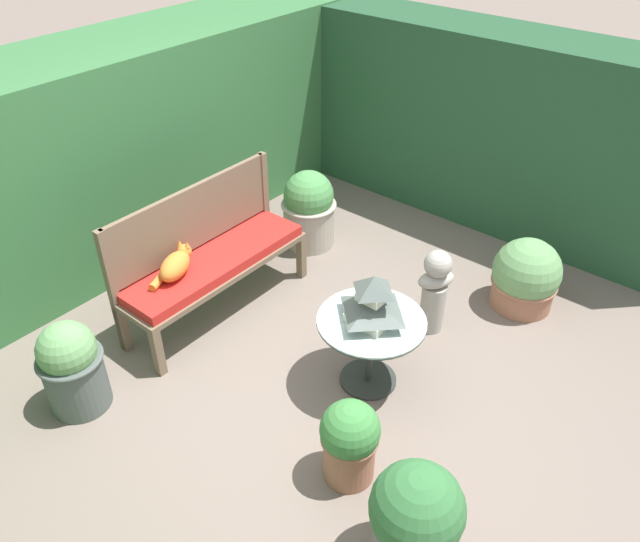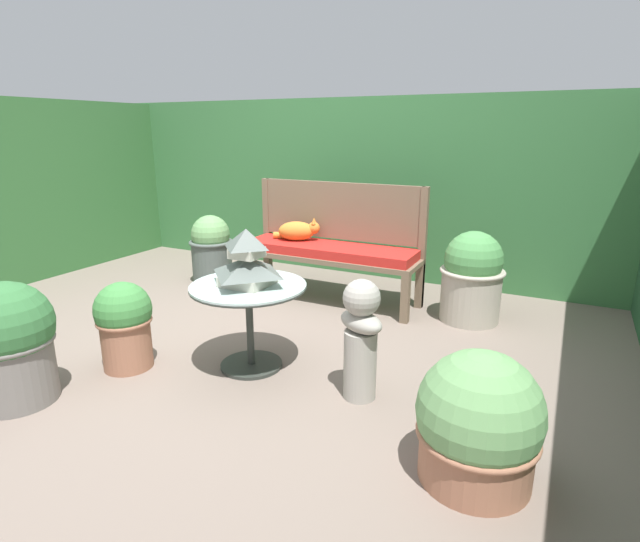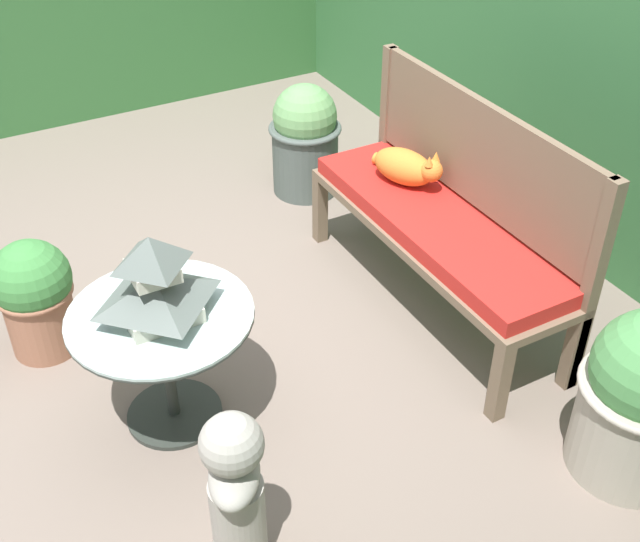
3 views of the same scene
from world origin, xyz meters
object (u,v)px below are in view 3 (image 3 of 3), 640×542
garden_bench (436,231)px  potted_plant_hedge_corner (35,295)px  garden_bust (236,490)px  patio_table (163,337)px  pagoda_birdhouse (155,283)px  cat (406,167)px  potted_plant_table_near (305,139)px

garden_bench → potted_plant_hedge_corner: bearing=-108.7°
garden_bust → potted_plant_hedge_corner: (-1.40, -0.31, -0.07)m
patio_table → potted_plant_hedge_corner: size_ratio=1.28×
garden_bench → pagoda_birdhouse: (0.11, -1.31, 0.26)m
garden_bench → patio_table: patio_table is taller
pagoda_birdhouse → patio_table: bearing=90.0°
cat → potted_plant_hedge_corner: 1.74m
pagoda_birdhouse → garden_bust: pagoda_birdhouse is taller
garden_bench → patio_table: (0.11, -1.31, 0.01)m
cat → potted_plant_hedge_corner: size_ratio=0.78×
patio_table → pagoda_birdhouse: (0.00, -0.00, 0.25)m
patio_table → potted_plant_table_near: (-1.33, 1.30, -0.09)m
patio_table → pagoda_birdhouse: 0.25m
garden_bust → cat: bearing=157.4°
garden_bust → potted_plant_table_near: bearing=174.7°
cat → patio_table: (0.43, -1.35, -0.15)m
garden_bench → potted_plant_table_near: potted_plant_table_near is taller
garden_bench → cat: cat is taller
potted_plant_table_near → potted_plant_hedge_corner: (0.66, -1.64, -0.04)m
potted_plant_hedge_corner → patio_table: bearing=27.3°
cat → potted_plant_table_near: size_ratio=0.65×
pagoda_birdhouse → garden_bench: bearing=94.7°
potted_plant_hedge_corner → garden_bench: bearing=71.3°
cat → potted_plant_hedge_corner: cat is taller
garden_bench → pagoda_birdhouse: pagoda_birdhouse is taller
garden_bench → cat: (-0.32, 0.04, 0.16)m
cat → garden_bust: bearing=-73.0°
garden_bench → potted_plant_hedge_corner: (-0.56, -1.65, -0.12)m
garden_bench → potted_plant_hedge_corner: size_ratio=2.80×
potted_plant_hedge_corner → potted_plant_table_near: bearing=111.9°
potted_plant_table_near → potted_plant_hedge_corner: size_ratio=1.19×
potted_plant_table_near → garden_bench: bearing=0.6°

